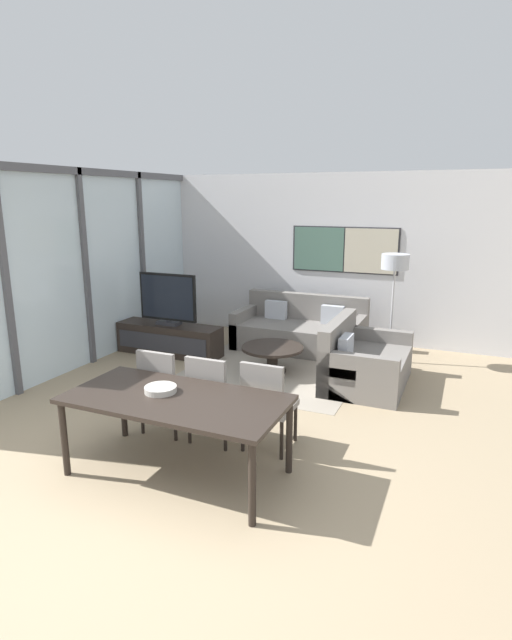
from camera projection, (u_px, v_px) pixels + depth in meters
name	position (u px, v px, depth m)	size (l,w,h in m)	color
ground_plane	(138.00, 506.00, 3.98)	(24.00, 24.00, 0.00)	#9E896B
wall_back	(327.00, 257.00, 8.48)	(6.66, 0.09, 2.80)	silver
window_wall_left	(84.00, 260.00, 7.12)	(0.07, 5.42, 2.80)	silver
area_rug	(272.00, 371.00, 7.06)	(2.37, 2.19, 0.01)	gray
tv_console	(169.00, 339.00, 7.80)	(1.68, 0.46, 0.48)	black
television	(168.00, 300.00, 7.65)	(0.98, 0.20, 0.80)	#2D2D33
sofa_main	(301.00, 332.00, 8.12)	(2.05, 0.97, 0.85)	slate
sofa_side	(361.00, 364.00, 6.54)	(0.97, 1.43, 0.85)	slate
coffee_table	(272.00, 353.00, 6.99)	(0.87, 0.87, 0.37)	black
dining_table	(176.00, 404.00, 4.30)	(1.92, 0.93, 0.73)	black
dining_chair_left	(164.00, 387.00, 5.12)	(0.46, 0.46, 0.91)	gray
dining_chair_centre	(212.00, 394.00, 4.92)	(0.46, 0.46, 0.91)	gray
dining_chair_right	(267.00, 401.00, 4.76)	(0.46, 0.46, 0.91)	gray
fruit_bowl	(161.00, 389.00, 4.39)	(0.28, 0.28, 0.05)	#B7B2A8
floor_lamp	(395.00, 269.00, 7.16)	(0.39, 0.39, 1.61)	#2D2D33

